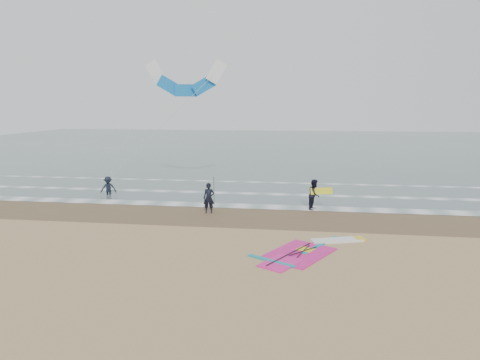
# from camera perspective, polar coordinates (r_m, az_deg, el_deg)

# --- Properties ---
(ground) EXTENTS (120.00, 120.00, 0.00)m
(ground) POSITION_cam_1_polar(r_m,az_deg,el_deg) (18.03, 3.19, -9.77)
(ground) COLOR tan
(ground) RESTS_ON ground
(sea_water) EXTENTS (120.00, 80.00, 0.02)m
(sea_water) POSITION_cam_1_polar(r_m,az_deg,el_deg) (65.22, 6.71, 4.52)
(sea_water) COLOR #47605E
(sea_water) RESTS_ON ground
(wet_sand_band) EXTENTS (120.00, 5.00, 0.01)m
(wet_sand_band) POSITION_cam_1_polar(r_m,az_deg,el_deg) (23.75, 4.40, -4.91)
(wet_sand_band) COLOR brown
(wet_sand_band) RESTS_ON ground
(foam_waterline) EXTENTS (120.00, 9.15, 0.02)m
(foam_waterline) POSITION_cam_1_polar(r_m,az_deg,el_deg) (28.06, 4.96, -2.55)
(foam_waterline) COLOR white
(foam_waterline) RESTS_ON ground
(windsurf_rig) EXTENTS (5.08, 4.81, 0.12)m
(windsurf_rig) POSITION_cam_1_polar(r_m,az_deg,el_deg) (18.59, 9.39, -9.17)
(windsurf_rig) COLOR white
(windsurf_rig) RESTS_ON ground
(person_standing) EXTENTS (0.66, 0.46, 1.74)m
(person_standing) POSITION_cam_1_polar(r_m,az_deg,el_deg) (24.38, -4.17, -2.43)
(person_standing) COLOR black
(person_standing) RESTS_ON ground
(person_walking) EXTENTS (0.93, 1.05, 1.81)m
(person_walking) POSITION_cam_1_polar(r_m,az_deg,el_deg) (25.50, 9.89, -1.92)
(person_walking) COLOR black
(person_walking) RESTS_ON ground
(person_wading) EXTENTS (1.19, 0.89, 1.64)m
(person_wading) POSITION_cam_1_polar(r_m,az_deg,el_deg) (30.56, -17.18, -0.43)
(person_wading) COLOR black
(person_wading) RESTS_ON ground
(held_pole) EXTENTS (0.17, 0.86, 1.82)m
(held_pole) POSITION_cam_1_polar(r_m,az_deg,el_deg) (24.24, -3.49, -1.51)
(held_pole) COLOR black
(held_pole) RESTS_ON ground
(carried_kiteboard) EXTENTS (1.30, 0.51, 0.39)m
(carried_kiteboard) POSITION_cam_1_polar(r_m,az_deg,el_deg) (25.37, 10.82, -1.46)
(carried_kiteboard) COLOR yellow
(carried_kiteboard) RESTS_ON ground
(surf_kite) EXTENTS (7.67, 4.02, 8.29)m
(surf_kite) POSITION_cam_1_polar(r_m,az_deg,el_deg) (32.02, -7.24, 12.91)
(surf_kite) COLOR white
(surf_kite) RESTS_ON ground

